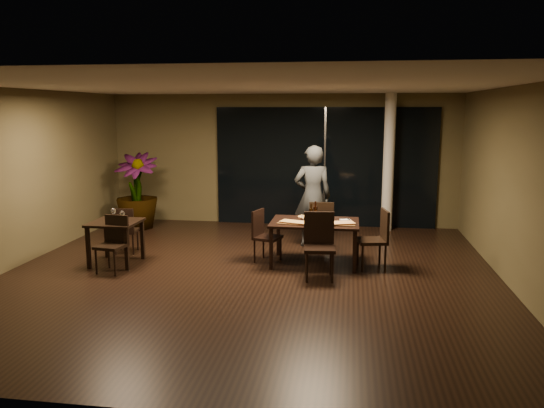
# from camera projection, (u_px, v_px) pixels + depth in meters

# --- Properties ---
(ground) EXTENTS (8.00, 8.00, 0.00)m
(ground) POSITION_uv_depth(u_px,v_px,m) (249.00, 275.00, 8.59)
(ground) COLOR black
(ground) RESTS_ON ground
(wall_back) EXTENTS (8.00, 0.10, 3.00)m
(wall_back) POSITION_uv_depth(u_px,v_px,m) (282.00, 160.00, 12.27)
(wall_back) COLOR #4D4529
(wall_back) RESTS_ON ground
(wall_front) EXTENTS (8.00, 0.10, 3.00)m
(wall_front) POSITION_uv_depth(u_px,v_px,m) (155.00, 250.00, 4.39)
(wall_front) COLOR #4D4529
(wall_front) RESTS_ON ground
(wall_left) EXTENTS (0.10, 8.00, 3.00)m
(wall_left) POSITION_uv_depth(u_px,v_px,m) (12.00, 178.00, 8.92)
(wall_left) COLOR #4D4529
(wall_left) RESTS_ON ground
(wall_right) EXTENTS (0.10, 8.00, 3.00)m
(wall_right) POSITION_uv_depth(u_px,v_px,m) (520.00, 189.00, 7.74)
(wall_right) COLOR #4D4529
(wall_right) RESTS_ON ground
(ceiling) EXTENTS (8.00, 8.00, 0.04)m
(ceiling) POSITION_uv_depth(u_px,v_px,m) (248.00, 85.00, 8.06)
(ceiling) COLOR white
(ceiling) RESTS_ON wall_back
(window_panel) EXTENTS (5.00, 0.06, 2.70)m
(window_panel) POSITION_uv_depth(u_px,v_px,m) (325.00, 167.00, 12.06)
(window_panel) COLOR black
(window_panel) RESTS_ON ground
(column) EXTENTS (0.24, 0.24, 3.00)m
(column) POSITION_uv_depth(u_px,v_px,m) (389.00, 163.00, 11.53)
(column) COLOR silver
(column) RESTS_ON ground
(main_table) EXTENTS (1.50, 1.00, 0.75)m
(main_table) POSITION_uv_depth(u_px,v_px,m) (315.00, 226.00, 9.11)
(main_table) COLOR black
(main_table) RESTS_ON ground
(side_table) EXTENTS (0.80, 0.80, 0.75)m
(side_table) POSITION_uv_depth(u_px,v_px,m) (115.00, 229.00, 9.12)
(side_table) COLOR black
(side_table) RESTS_ON ground
(chair_main_far) EXTENTS (0.46, 0.46, 0.97)m
(chair_main_far) POSITION_uv_depth(u_px,v_px,m) (322.00, 224.00, 9.89)
(chair_main_far) COLOR black
(chair_main_far) RESTS_ON ground
(chair_main_near) EXTENTS (0.53, 0.53, 1.04)m
(chair_main_near) POSITION_uv_depth(u_px,v_px,m) (319.00, 242.00, 8.39)
(chair_main_near) COLOR black
(chair_main_near) RESTS_ON ground
(chair_main_left) EXTENTS (0.53, 0.53, 0.91)m
(chair_main_left) POSITION_uv_depth(u_px,v_px,m) (264.00, 233.00, 9.31)
(chair_main_left) COLOR black
(chair_main_left) RESTS_ON ground
(chair_main_right) EXTENTS (0.54, 0.54, 1.00)m
(chair_main_right) POSITION_uv_depth(u_px,v_px,m) (377.00, 236.00, 8.86)
(chair_main_right) COLOR black
(chair_main_right) RESTS_ON ground
(chair_side_far) EXTENTS (0.45, 0.45, 0.87)m
(chair_side_far) POSITION_uv_depth(u_px,v_px,m) (125.00, 228.00, 9.80)
(chair_side_far) COLOR black
(chair_side_far) RESTS_ON ground
(chair_side_near) EXTENTS (0.49, 0.49, 0.92)m
(chair_side_near) POSITION_uv_depth(u_px,v_px,m) (114.00, 241.00, 8.73)
(chair_side_near) COLOR black
(chair_side_near) RESTS_ON ground
(diner) EXTENTS (0.73, 0.55, 1.97)m
(diner) POSITION_uv_depth(u_px,v_px,m) (313.00, 196.00, 10.27)
(diner) COLOR #2A2D2F
(diner) RESTS_ON ground
(potted_plant) EXTENTS (1.02, 1.02, 1.69)m
(potted_plant) POSITION_uv_depth(u_px,v_px,m) (137.00, 191.00, 11.86)
(potted_plant) COLOR #1F501A
(potted_plant) RESTS_ON ground
(pizza_board_left) EXTENTS (0.60, 0.38, 0.01)m
(pizza_board_left) POSITION_uv_depth(u_px,v_px,m) (295.00, 223.00, 8.92)
(pizza_board_left) COLOR #4E3119
(pizza_board_left) RESTS_ON main_table
(pizza_board_right) EXTENTS (0.57, 0.29, 0.01)m
(pizza_board_right) POSITION_uv_depth(u_px,v_px,m) (338.00, 224.00, 8.84)
(pizza_board_right) COLOR #412914
(pizza_board_right) RESTS_ON main_table
(oblong_pizza_left) EXTENTS (0.51, 0.35, 0.02)m
(oblong_pizza_left) POSITION_uv_depth(u_px,v_px,m) (295.00, 222.00, 8.92)
(oblong_pizza_left) COLOR maroon
(oblong_pizza_left) RESTS_ON pizza_board_left
(oblong_pizza_right) EXTENTS (0.56, 0.39, 0.02)m
(oblong_pizza_right) POSITION_uv_depth(u_px,v_px,m) (338.00, 223.00, 8.84)
(oblong_pizza_right) COLOR maroon
(oblong_pizza_right) RESTS_ON pizza_board_right
(round_pizza) EXTENTS (0.31, 0.31, 0.01)m
(round_pizza) POSITION_uv_depth(u_px,v_px,m) (307.00, 217.00, 9.43)
(round_pizza) COLOR red
(round_pizza) RESTS_ON main_table
(bottle_a) EXTENTS (0.07, 0.07, 0.30)m
(bottle_a) POSITION_uv_depth(u_px,v_px,m) (311.00, 212.00, 9.10)
(bottle_a) COLOR black
(bottle_a) RESTS_ON main_table
(bottle_b) EXTENTS (0.06, 0.06, 0.26)m
(bottle_b) POSITION_uv_depth(u_px,v_px,m) (316.00, 214.00, 9.08)
(bottle_b) COLOR black
(bottle_b) RESTS_ON main_table
(bottle_c) EXTENTS (0.07, 0.07, 0.33)m
(bottle_c) POSITION_uv_depth(u_px,v_px,m) (315.00, 211.00, 9.16)
(bottle_c) COLOR black
(bottle_c) RESTS_ON main_table
(tumbler_left) EXTENTS (0.08, 0.08, 0.10)m
(tumbler_left) POSITION_uv_depth(u_px,v_px,m) (304.00, 217.00, 9.22)
(tumbler_left) COLOR white
(tumbler_left) RESTS_ON main_table
(tumbler_right) EXTENTS (0.07, 0.07, 0.09)m
(tumbler_right) POSITION_uv_depth(u_px,v_px,m) (327.00, 218.00, 9.14)
(tumbler_right) COLOR white
(tumbler_right) RESTS_ON main_table
(napkin_near) EXTENTS (0.21, 0.16, 0.01)m
(napkin_near) POSITION_uv_depth(u_px,v_px,m) (344.00, 224.00, 8.88)
(napkin_near) COLOR silver
(napkin_near) RESTS_ON main_table
(napkin_far) EXTENTS (0.20, 0.15, 0.01)m
(napkin_far) POSITION_uv_depth(u_px,v_px,m) (345.00, 220.00, 9.19)
(napkin_far) COLOR white
(napkin_far) RESTS_ON main_table
(wine_glass_a) EXTENTS (0.09, 0.09, 0.20)m
(wine_glass_a) POSITION_uv_depth(u_px,v_px,m) (113.00, 214.00, 9.21)
(wine_glass_a) COLOR white
(wine_glass_a) RESTS_ON side_table
(wine_glass_b) EXTENTS (0.09, 0.09, 0.20)m
(wine_glass_b) POSITION_uv_depth(u_px,v_px,m) (122.00, 217.00, 8.97)
(wine_glass_b) COLOR white
(wine_glass_b) RESTS_ON side_table
(side_napkin) EXTENTS (0.21, 0.17, 0.01)m
(side_napkin) POSITION_uv_depth(u_px,v_px,m) (114.00, 223.00, 8.92)
(side_napkin) COLOR white
(side_napkin) RESTS_ON side_table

